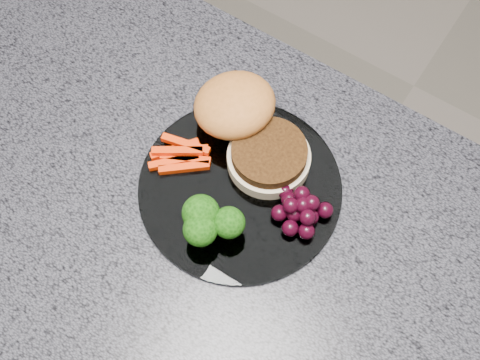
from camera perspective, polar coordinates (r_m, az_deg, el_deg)
name	(u,v)px	position (r m, az deg, el deg)	size (l,w,h in m)	color
island_cabinet	(225,329)	(1.28, -1.31, -12.58)	(1.20, 0.60, 0.86)	brown
countertop	(217,243)	(0.85, -1.94, -5.44)	(1.20, 0.60, 0.04)	#4A4A54
plate	(240,188)	(0.85, 0.00, -0.68)	(0.26, 0.26, 0.01)	white
burger	(247,125)	(0.86, 0.56, 4.73)	(0.20, 0.15, 0.06)	beige
carrot_sticks	(181,155)	(0.86, -5.09, 2.16)	(0.08, 0.07, 0.02)	#FF3404
broccoli	(208,221)	(0.80, -2.72, -3.53)	(0.08, 0.07, 0.05)	olive
grape_bunch	(300,209)	(0.82, 5.16, -2.51)	(0.08, 0.06, 0.04)	black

